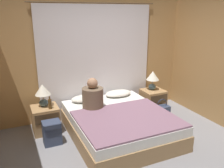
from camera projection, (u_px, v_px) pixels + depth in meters
The scene contains 15 objects.
ground_plane at pixel (138, 154), 3.74m from camera, with size 16.00×16.00×0.00m, color gray.
wall_back at pixel (96, 57), 4.95m from camera, with size 4.10×0.06×2.50m.
curtain_panel at pixel (97, 62), 4.92m from camera, with size 2.62×0.02×2.33m.
bed at pixel (119, 124), 4.28m from camera, with size 1.67×2.01×0.44m.
nightstand_left at pixel (46, 119), 4.40m from camera, with size 0.47×0.47×0.49m.
nightstand_right at pixel (153, 100), 5.34m from camera, with size 0.47×0.47×0.49m.
lamp_left at pixel (43, 92), 4.30m from camera, with size 0.28×0.28×0.42m.
lamp_right at pixel (153, 78), 5.23m from camera, with size 0.28×0.28×0.42m.
pillow_left at pixel (85, 98), 4.74m from camera, with size 0.57×0.34×0.12m.
pillow_right at pixel (118, 93), 5.03m from camera, with size 0.57×0.34×0.12m.
blanket_on_bed at pixel (127, 119), 3.94m from camera, with size 1.61×1.33×0.03m.
person_left_in_bed at pixel (93, 97), 4.36m from camera, with size 0.39×0.39×0.58m.
beer_bottle_on_left_stand at pixel (50, 104), 4.24m from camera, with size 0.06×0.06×0.23m.
backpack_on_floor at pixel (52, 131), 3.98m from camera, with size 0.29×0.26×0.41m.
handbag_on_floor at pixel (161, 111), 5.02m from camera, with size 0.33×0.20×0.41m.
Camera 1 is at (-1.71, -2.79, 2.16)m, focal length 38.00 mm.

